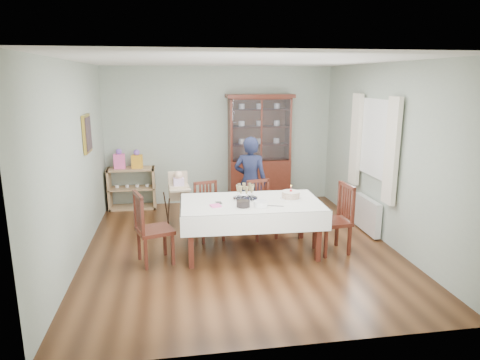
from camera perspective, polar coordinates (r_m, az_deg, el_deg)
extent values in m
plane|color=#593319|center=(6.51, -0.07, -8.89)|extent=(5.00, 5.00, 0.00)
plane|color=#9EAA99|center=(8.57, -2.67, 5.89)|extent=(4.50, 0.00, 4.50)
plane|color=#9EAA99|center=(6.20, -21.11, 2.10)|extent=(0.00, 5.00, 5.00)
plane|color=#9EAA99|center=(6.84, 18.93, 3.26)|extent=(0.00, 5.00, 5.00)
plane|color=white|center=(6.03, -0.07, 15.60)|extent=(5.00, 5.00, 0.00)
cube|color=#491B12|center=(6.10, 1.48, -3.25)|extent=(1.93, 1.11, 0.06)
cube|color=silver|center=(6.09, 1.48, -2.94)|extent=(2.03, 1.21, 0.01)
cube|color=#491B12|center=(8.62, 2.53, -0.16)|extent=(1.20, 0.45, 0.90)
cube|color=white|center=(8.25, 2.87, 6.64)|extent=(1.12, 0.01, 1.16)
cube|color=#491B12|center=(8.39, 2.65, 11.14)|extent=(1.30, 0.48, 0.07)
cube|color=tan|center=(8.62, -14.06, -3.51)|extent=(0.90, 0.38, 0.04)
cube|color=tan|center=(8.52, -14.21, -1.06)|extent=(0.90, 0.38, 0.03)
cube|color=tan|center=(8.44, -14.35, 1.43)|extent=(0.90, 0.38, 0.04)
cube|color=tan|center=(8.58, -17.00, -1.16)|extent=(0.04, 0.38, 0.80)
cube|color=tan|center=(8.49, -11.39, -0.97)|extent=(0.04, 0.38, 0.80)
cube|color=gold|center=(6.92, -19.74, 5.83)|extent=(0.04, 0.48, 0.58)
cube|color=white|center=(7.06, 17.71, 5.29)|extent=(0.04, 1.02, 1.22)
cube|color=silver|center=(6.50, 19.59, 3.62)|extent=(0.07, 0.30, 1.55)
cube|color=silver|center=(7.60, 15.18, 5.23)|extent=(0.07, 0.30, 1.55)
cube|color=white|center=(7.30, 16.60, -4.45)|extent=(0.10, 0.80, 0.55)
cube|color=#491B12|center=(6.69, -4.08, -4.54)|extent=(0.49, 0.49, 0.05)
cube|color=#491B12|center=(6.79, -4.63, -2.13)|extent=(0.38, 0.13, 0.47)
cube|color=#491B12|center=(6.77, 3.02, -4.31)|extent=(0.49, 0.49, 0.05)
cube|color=#491B12|center=(6.86, 2.39, -1.90)|extent=(0.38, 0.12, 0.48)
cube|color=#491B12|center=(5.94, -11.29, -6.61)|extent=(0.57, 0.57, 0.05)
cube|color=#491B12|center=(5.81, -13.36, -4.31)|extent=(0.17, 0.42, 0.53)
cube|color=#491B12|center=(6.32, 12.20, -5.45)|extent=(0.50, 0.50, 0.05)
cube|color=#491B12|center=(6.33, 13.97, -2.88)|extent=(0.09, 0.43, 0.53)
imported|color=black|center=(7.24, 1.39, -0.19)|extent=(0.65, 0.54, 1.54)
cube|color=tan|center=(7.20, -8.14, -1.57)|extent=(0.35, 0.31, 0.23)
cube|color=tan|center=(7.15, -8.19, -0.11)|extent=(0.33, 0.09, 0.27)
cube|color=tan|center=(7.18, -8.16, -0.99)|extent=(0.35, 0.18, 0.03)
cube|color=silver|center=(7.16, -8.18, -0.40)|extent=(0.18, 0.15, 0.17)
sphere|color=beige|center=(7.13, -8.21, 0.63)|extent=(0.14, 0.14, 0.14)
cylinder|color=silver|center=(6.21, 0.71, -2.52)|extent=(0.36, 0.36, 0.01)
torus|color=silver|center=(6.20, 0.71, -2.43)|extent=(0.36, 0.36, 0.01)
cylinder|color=white|center=(6.26, 6.78, -2.44)|extent=(0.30, 0.30, 0.02)
cylinder|color=brown|center=(6.25, 6.79, -1.96)|extent=(0.26, 0.26, 0.09)
cylinder|color=silver|center=(6.24, 6.80, -1.53)|extent=(0.26, 0.26, 0.01)
cylinder|color=#F24C4C|center=(6.23, 6.81, -1.13)|extent=(0.01, 0.01, 0.07)
sphere|color=yellow|center=(6.21, 6.82, -0.76)|extent=(0.02, 0.02, 0.02)
cylinder|color=black|center=(5.83, 0.43, -3.18)|extent=(0.24, 0.24, 0.09)
cylinder|color=white|center=(5.84, 2.77, -3.21)|extent=(0.23, 0.23, 0.08)
cube|color=#FF5DA9|center=(5.87, -3.28, -3.43)|extent=(0.16, 0.16, 0.02)
cube|color=silver|center=(5.89, 4.59, -3.45)|extent=(0.26, 0.12, 0.01)
cube|color=#FF5DA9|center=(8.41, -15.77, 2.41)|extent=(0.21, 0.13, 0.28)
sphere|color=#E533B2|center=(8.38, -15.85, 3.66)|extent=(0.11, 0.11, 0.11)
cube|color=gold|center=(8.38, -13.56, 2.41)|extent=(0.21, 0.16, 0.25)
sphere|color=#E533B2|center=(8.35, -13.62, 3.58)|extent=(0.12, 0.12, 0.12)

